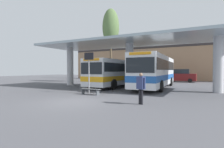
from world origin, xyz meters
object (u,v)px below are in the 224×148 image
(transit_bus_left_bay, at_px, (117,72))
(info_sign_platform, at_px, (89,65))
(transit_bus_center_bay, at_px, (155,70))
(waiting_bench_near_pillar, at_px, (90,90))
(pedestrian_waiting, at_px, (141,85))
(parked_car_street, at_px, (182,76))
(poplar_tree_behind_left, at_px, (111,28))

(transit_bus_left_bay, distance_m, info_sign_platform, 6.60)
(transit_bus_center_bay, distance_m, info_sign_platform, 8.09)
(transit_bus_left_bay, distance_m, waiting_bench_near_pillar, 7.41)
(transit_bus_center_bay, height_order, info_sign_platform, transit_bus_center_bay)
(transit_bus_center_bay, distance_m, pedestrian_waiting, 9.85)
(transit_bus_center_bay, bearing_deg, waiting_bench_near_pillar, 65.57)
(waiting_bench_near_pillar, height_order, pedestrian_waiting, pedestrian_waiting)
(transit_bus_center_bay, bearing_deg, info_sign_platform, 59.99)
(parked_car_street, bearing_deg, transit_bus_left_bay, -114.40)
(parked_car_street, bearing_deg, poplar_tree_behind_left, -149.60)
(transit_bus_center_bay, distance_m, parked_car_street, 11.55)
(transit_bus_left_bay, xyz_separation_m, pedestrian_waiting, (5.87, -9.13, -0.64))
(parked_car_street, bearing_deg, transit_bus_center_bay, -95.87)
(transit_bus_left_bay, distance_m, transit_bus_center_bay, 4.41)
(transit_bus_left_bay, xyz_separation_m, parked_car_street, (5.96, 11.98, -0.71))
(info_sign_platform, bearing_deg, transit_bus_center_bay, 61.68)
(pedestrian_waiting, distance_m, poplar_tree_behind_left, 20.13)
(pedestrian_waiting, bearing_deg, parked_car_street, 113.16)
(transit_bus_center_bay, height_order, poplar_tree_behind_left, poplar_tree_behind_left)
(waiting_bench_near_pillar, distance_m, pedestrian_waiting, 5.18)
(info_sign_platform, relative_size, poplar_tree_behind_left, 0.29)
(transit_bus_center_bay, bearing_deg, pedestrian_waiting, 97.07)
(info_sign_platform, bearing_deg, parked_car_street, 73.68)
(transit_bus_left_bay, relative_size, poplar_tree_behind_left, 0.88)
(pedestrian_waiting, xyz_separation_m, poplar_tree_behind_left, (-10.10, 15.60, 7.73))
(info_sign_platform, height_order, poplar_tree_behind_left, poplar_tree_behind_left)
(info_sign_platform, height_order, pedestrian_waiting, info_sign_platform)
(pedestrian_waiting, height_order, poplar_tree_behind_left, poplar_tree_behind_left)
(transit_bus_center_bay, relative_size, parked_car_street, 2.67)
(info_sign_platform, height_order, parked_car_street, info_sign_platform)
(parked_car_street, bearing_deg, pedestrian_waiting, -88.20)
(parked_car_street, bearing_deg, info_sign_platform, -104.26)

